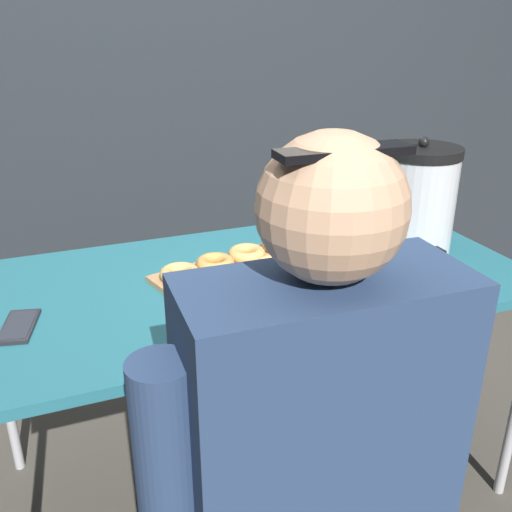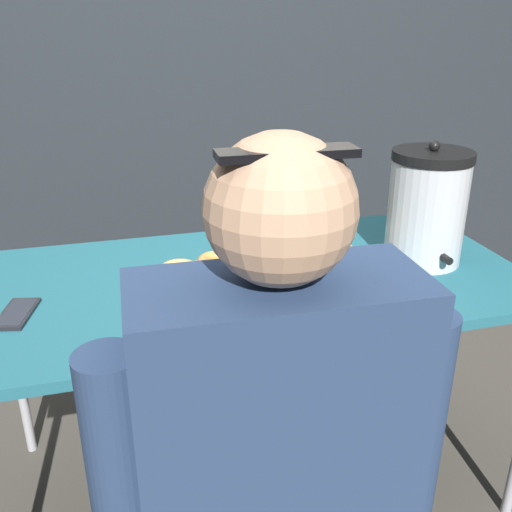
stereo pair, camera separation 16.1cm
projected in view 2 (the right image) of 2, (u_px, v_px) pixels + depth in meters
name	position (u px, v px, depth m)	size (l,w,h in m)	color
ground_plane	(253.00, 478.00, 1.93)	(12.00, 12.00, 0.00)	#4C473F
back_wall	(183.00, 23.00, 2.38)	(6.00, 0.11, 2.81)	#23282D
folding_table	(253.00, 289.00, 1.65)	(1.56, 0.78, 0.76)	#236675
donut_box	(258.00, 265.00, 1.65)	(0.65, 0.41, 0.05)	tan
coffee_urn	(427.00, 207.00, 1.67)	(0.23, 0.26, 0.36)	silver
cell_phone	(17.00, 314.00, 1.41)	(0.11, 0.17, 0.01)	black
person_seated	(275.00, 505.00, 1.05)	(0.64, 0.27, 1.30)	#33332D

